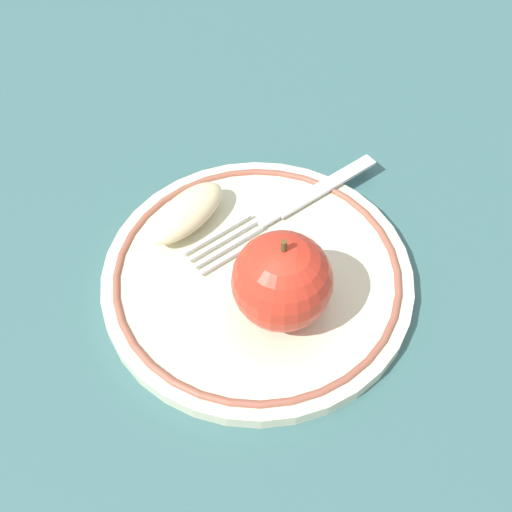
# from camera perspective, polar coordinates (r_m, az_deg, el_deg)

# --- Properties ---
(ground_plane) EXTENTS (2.00, 2.00, 0.00)m
(ground_plane) POSITION_cam_1_polar(r_m,az_deg,el_deg) (0.57, 1.17, -1.32)
(ground_plane) COLOR #366060
(plate) EXTENTS (0.24, 0.24, 0.02)m
(plate) POSITION_cam_1_polar(r_m,az_deg,el_deg) (0.56, 0.00, -1.68)
(plate) COLOR beige
(plate) RESTS_ON ground_plane
(apple_red_whole) EXTENTS (0.07, 0.07, 0.08)m
(apple_red_whole) POSITION_cam_1_polar(r_m,az_deg,el_deg) (0.50, 2.10, -2.01)
(apple_red_whole) COLOR red
(apple_red_whole) RESTS_ON plate
(apple_slice_front) EXTENTS (0.08, 0.04, 0.02)m
(apple_slice_front) POSITION_cam_1_polar(r_m,az_deg,el_deg) (0.57, -5.57, 3.48)
(apple_slice_front) COLOR beige
(apple_slice_front) RESTS_ON plate
(fork) EXTENTS (0.19, 0.05, 0.00)m
(fork) POSITION_cam_1_polar(r_m,az_deg,el_deg) (0.59, 2.89, 4.05)
(fork) COLOR silver
(fork) RESTS_ON plate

